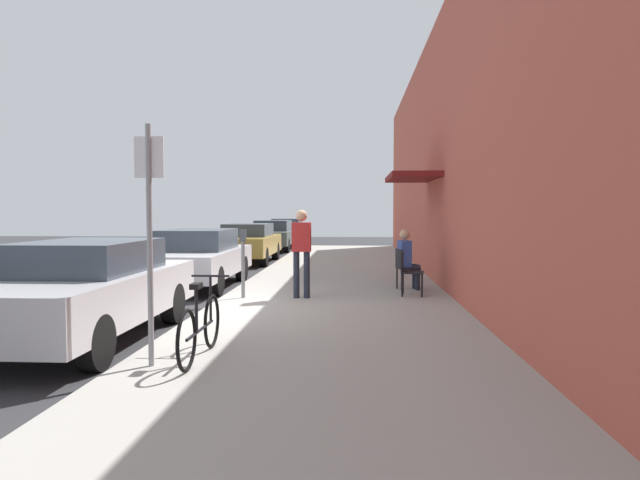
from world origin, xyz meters
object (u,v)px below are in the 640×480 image
parked_car_2 (248,242)px  pedestrian_standing (302,246)px  parked_car_4 (287,231)px  seated_patron_1 (407,257)px  parked_car_0 (85,289)px  street_sign (150,226)px  cafe_chair_0 (408,270)px  cafe_chair_1 (404,266)px  parking_meter (243,258)px  parked_car_1 (197,257)px  bicycle_0 (200,327)px  parked_car_3 (273,235)px

parked_car_2 → pedestrian_standing: 9.09m
parked_car_4 → seated_patron_1: seated_patron_1 is taller
parked_car_0 → parked_car_4: 23.56m
parked_car_0 → seated_patron_1: 6.69m
parked_car_4 → seated_patron_1: bearing=-75.7°
parked_car_4 → street_sign: (1.50, -25.13, 0.92)m
parked_car_0 → parked_car_2: bearing=90.0°
cafe_chair_0 → cafe_chair_1: bearing=89.9°
parked_car_2 → parking_meter: parking_meter is taller
parked_car_1 → parking_meter: parking_meter is taller
parked_car_0 → street_sign: (1.50, -1.57, 0.92)m
bicycle_0 → parked_car_1: bearing=105.9°
bicycle_0 → street_sign: bearing=-144.4°
parked_car_0 → parked_car_1: bearing=90.0°
parking_meter → street_sign: 4.91m
pedestrian_standing → seated_patron_1: bearing=31.8°
parked_car_2 → cafe_chair_1: 8.77m
parked_car_4 → bicycle_0: (1.95, -24.81, -0.24)m
parked_car_1 → pedestrian_standing: size_ratio=2.59×
parked_car_0 → parking_meter: 3.63m
cafe_chair_0 → cafe_chair_1: same height
street_sign → pedestrian_standing: size_ratio=1.53×
parked_car_3 → cafe_chair_1: parked_car_3 is taller
parked_car_1 → seated_patron_1: seated_patron_1 is taller
cafe_chair_1 → parked_car_0: bearing=-135.9°
street_sign → pedestrian_standing: street_sign is taller
parked_car_4 → parked_car_1: bearing=-90.0°
parked_car_1 → cafe_chair_0: size_ratio=5.06×
parked_car_2 → street_sign: size_ratio=1.69×
bicycle_0 → parking_meter: bearing=95.1°
cafe_chair_1 → parked_car_2: bearing=122.9°
parked_car_1 → pedestrian_standing: 3.56m
cafe_chair_1 → pedestrian_standing: 2.51m
parked_car_3 → parked_car_4: bearing=90.0°
cafe_chair_0 → bicycle_0: bearing=-119.4°
parked_car_3 → parking_meter: parking_meter is taller
parking_meter → street_sign: (-0.05, -4.85, 0.75)m
parked_car_2 → seated_patron_1: seated_patron_1 is taller
parked_car_3 → bicycle_0: (1.95, -19.42, -0.24)m
cafe_chair_1 → street_sign: bearing=-117.8°
parked_car_3 → parked_car_4: (0.00, 5.39, 0.00)m
parked_car_1 → street_sign: (1.50, -7.18, 0.93)m
parked_car_2 → pedestrian_standing: pedestrian_standing is taller
cafe_chair_0 → seated_patron_1: bearing=86.1°
parked_car_4 → parked_car_0: bearing=-90.0°
parked_car_1 → parked_car_0: bearing=-90.0°
street_sign → cafe_chair_1: size_ratio=2.99×
street_sign → cafe_chair_1: street_sign is taller
parked_car_2 → parking_meter: (1.55, -8.70, 0.17)m
cafe_chair_0 → parked_car_4: bearing=103.5°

